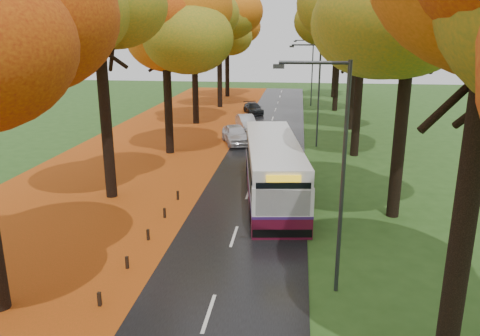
% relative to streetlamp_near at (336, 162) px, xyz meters
% --- Properties ---
extents(road, '(6.50, 90.00, 0.04)m').
position_rel_streetlamp_near_xyz_m(road, '(-3.95, 17.00, -4.69)').
color(road, black).
rests_on(road, ground).
extents(centre_line, '(0.12, 90.00, 0.01)m').
position_rel_streetlamp_near_xyz_m(centre_line, '(-3.95, 17.00, -4.67)').
color(centre_line, silver).
rests_on(centre_line, road).
extents(leaf_verge, '(12.00, 90.00, 0.02)m').
position_rel_streetlamp_near_xyz_m(leaf_verge, '(-12.95, 17.00, -4.70)').
color(leaf_verge, '#7E3E0B').
rests_on(leaf_verge, ground).
extents(leaf_drift, '(0.90, 90.00, 0.01)m').
position_rel_streetlamp_near_xyz_m(leaf_drift, '(-7.00, 17.00, -4.67)').
color(leaf_drift, '#BC4313').
rests_on(leaf_drift, road).
extents(trees_left, '(9.20, 74.00, 13.88)m').
position_rel_streetlamp_near_xyz_m(trees_left, '(-11.13, 19.06, 4.82)').
color(trees_left, black).
rests_on(trees_left, ground).
extents(trees_right, '(9.30, 74.20, 13.96)m').
position_rel_streetlamp_near_xyz_m(trees_right, '(3.24, 18.91, 4.98)').
color(trees_right, black).
rests_on(trees_right, ground).
extents(bollard_row, '(0.11, 23.51, 0.52)m').
position_rel_streetlamp_near_xyz_m(bollard_row, '(-7.65, -3.30, -4.45)').
color(bollard_row, black).
rests_on(bollard_row, ground).
extents(streetlamp_near, '(2.45, 0.18, 8.00)m').
position_rel_streetlamp_near_xyz_m(streetlamp_near, '(0.00, 0.00, 0.00)').
color(streetlamp_near, '#333538').
rests_on(streetlamp_near, ground).
extents(streetlamp_mid, '(2.45, 0.18, 8.00)m').
position_rel_streetlamp_near_xyz_m(streetlamp_mid, '(0.00, 22.00, 0.00)').
color(streetlamp_mid, '#333538').
rests_on(streetlamp_mid, ground).
extents(streetlamp_far, '(2.45, 0.18, 8.00)m').
position_rel_streetlamp_near_xyz_m(streetlamp_far, '(0.00, 44.00, 0.00)').
color(streetlamp_far, '#333538').
rests_on(streetlamp_far, ground).
extents(bus, '(4.24, 12.08, 3.11)m').
position_rel_streetlamp_near_xyz_m(bus, '(-2.57, 9.72, -3.04)').
color(bus, '#4E0C1F').
rests_on(bus, road).
extents(car_white, '(3.13, 4.82, 1.53)m').
position_rel_streetlamp_near_xyz_m(car_white, '(-6.30, 22.06, -3.91)').
color(car_white, silver).
rests_on(car_white, road).
extents(car_silver, '(2.61, 4.22, 1.31)m').
position_rel_streetlamp_near_xyz_m(car_silver, '(-6.12, 28.24, -4.02)').
color(car_silver, '#B0B2B8').
rests_on(car_silver, road).
extents(car_dark, '(2.90, 4.40, 1.19)m').
position_rel_streetlamp_near_xyz_m(car_dark, '(-6.30, 36.95, -4.08)').
color(car_dark, black).
rests_on(car_dark, road).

